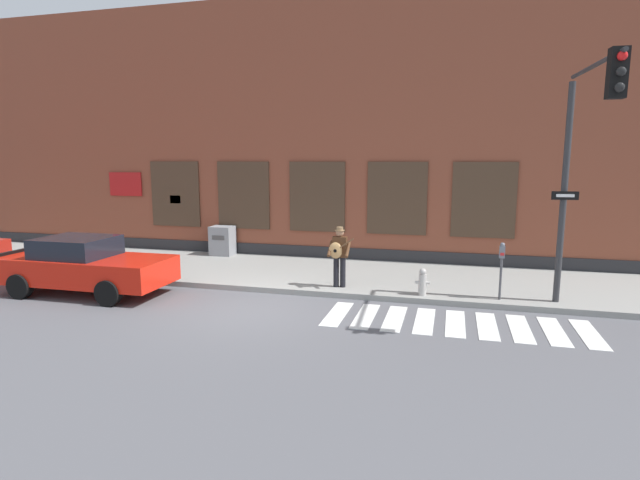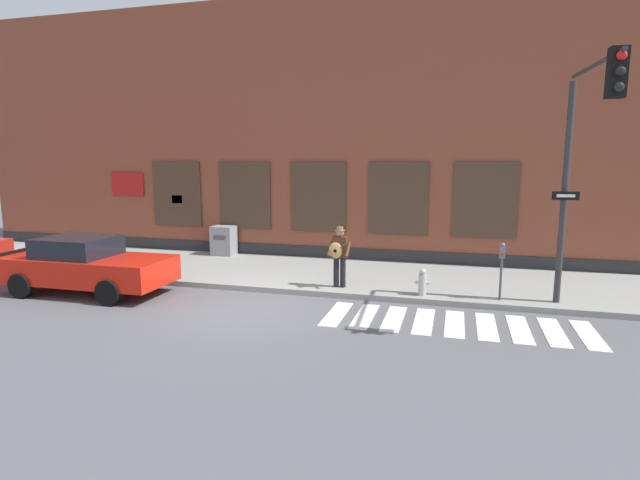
{
  "view_description": "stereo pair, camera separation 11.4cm",
  "coord_description": "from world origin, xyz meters",
  "px_view_note": "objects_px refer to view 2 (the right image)",
  "views": [
    {
      "loc": [
        4.56,
        -10.82,
        3.59
      ],
      "look_at": [
        1.21,
        1.79,
        1.48
      ],
      "focal_mm": 28.0,
      "sensor_mm": 36.0,
      "label": 1
    },
    {
      "loc": [
        4.67,
        -10.79,
        3.59
      ],
      "look_at": [
        1.21,
        1.79,
        1.48
      ],
      "focal_mm": 28.0,
      "sensor_mm": 36.0,
      "label": 2
    }
  ],
  "objects_px": {
    "busker": "(339,253)",
    "fire_hydrant": "(422,282)",
    "parking_meter": "(502,263)",
    "utility_box": "(224,240)",
    "red_car": "(85,265)",
    "traffic_light": "(583,146)"
  },
  "relations": [
    {
      "from": "parking_meter",
      "to": "busker",
      "type": "bearing_deg",
      "value": 177.77
    },
    {
      "from": "red_car",
      "to": "traffic_light",
      "type": "distance_m",
      "value": 12.55
    },
    {
      "from": "utility_box",
      "to": "busker",
      "type": "bearing_deg",
      "value": -33.94
    },
    {
      "from": "parking_meter",
      "to": "utility_box",
      "type": "bearing_deg",
      "value": 158.71
    },
    {
      "from": "busker",
      "to": "parking_meter",
      "type": "xyz_separation_m",
      "value": [
        4.13,
        -0.16,
        0.01
      ]
    },
    {
      "from": "busker",
      "to": "parking_meter",
      "type": "distance_m",
      "value": 4.13
    },
    {
      "from": "red_car",
      "to": "busker",
      "type": "relative_size",
      "value": 2.8
    },
    {
      "from": "fire_hydrant",
      "to": "traffic_light",
      "type": "bearing_deg",
      "value": -15.01
    },
    {
      "from": "parking_meter",
      "to": "red_car",
      "type": "bearing_deg",
      "value": -171.15
    },
    {
      "from": "utility_box",
      "to": "fire_hydrant",
      "type": "xyz_separation_m",
      "value": [
        7.36,
        -3.67,
        -0.18
      ]
    },
    {
      "from": "red_car",
      "to": "busker",
      "type": "bearing_deg",
      "value": 15.48
    },
    {
      "from": "red_car",
      "to": "parking_meter",
      "type": "height_order",
      "value": "parking_meter"
    },
    {
      "from": "traffic_light",
      "to": "fire_hydrant",
      "type": "height_order",
      "value": "traffic_light"
    },
    {
      "from": "red_car",
      "to": "parking_meter",
      "type": "distance_m",
      "value": 10.88
    },
    {
      "from": "red_car",
      "to": "utility_box",
      "type": "relative_size",
      "value": 4.39
    },
    {
      "from": "busker",
      "to": "fire_hydrant",
      "type": "distance_m",
      "value": 2.33
    },
    {
      "from": "traffic_light",
      "to": "fire_hydrant",
      "type": "distance_m",
      "value": 4.78
    },
    {
      "from": "busker",
      "to": "fire_hydrant",
      "type": "height_order",
      "value": "busker"
    },
    {
      "from": "traffic_light",
      "to": "fire_hydrant",
      "type": "xyz_separation_m",
      "value": [
        -3.27,
        0.88,
        -3.37
      ]
    },
    {
      "from": "red_car",
      "to": "busker",
      "type": "distance_m",
      "value": 6.88
    },
    {
      "from": "traffic_light",
      "to": "utility_box",
      "type": "distance_m",
      "value": 11.99
    },
    {
      "from": "busker",
      "to": "parking_meter",
      "type": "bearing_deg",
      "value": -2.23
    }
  ]
}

